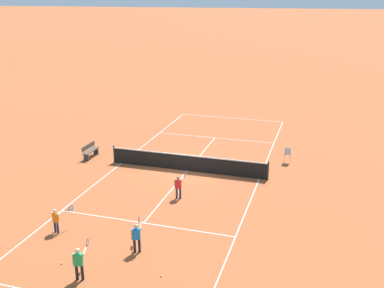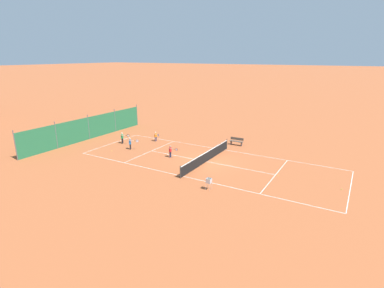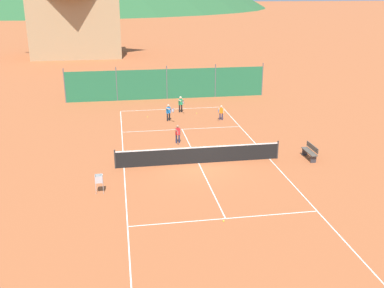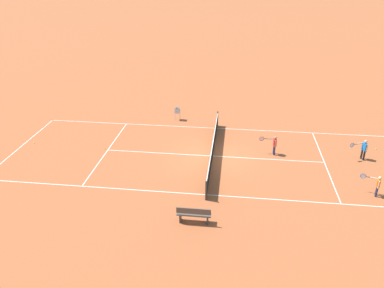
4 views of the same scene
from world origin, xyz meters
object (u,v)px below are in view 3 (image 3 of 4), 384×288
(tennis_ball_far_corner, at_px, (224,221))
(alpine_chalet, at_px, (76,13))
(player_near_baseline, at_px, (181,103))
(player_near_service, at_px, (221,112))
(ball_hopper, at_px, (99,180))
(tennis_net, at_px, (199,155))
(player_far_baseline, at_px, (178,133))
(tennis_ball_alley_right, at_px, (148,117))
(tennis_ball_by_net_right, at_px, (197,113))
(courtside_bench, at_px, (310,151))
(player_far_service, at_px, (169,111))

(tennis_ball_far_corner, relative_size, alpine_chalet, 0.01)
(tennis_ball_far_corner, bearing_deg, player_near_baseline, 87.75)
(player_near_baseline, distance_m, player_near_service, 3.70)
(ball_hopper, bearing_deg, tennis_net, 28.97)
(tennis_ball_far_corner, bearing_deg, player_near_service, 77.50)
(player_far_baseline, distance_m, tennis_ball_alley_right, 6.52)
(player_near_baseline, height_order, player_far_baseline, player_near_baseline)
(player_near_baseline, height_order, alpine_chalet, alpine_chalet)
(player_near_service, xyz_separation_m, tennis_ball_alley_right, (-5.26, 1.68, -0.61))
(tennis_ball_by_net_right, height_order, tennis_ball_far_corner, same)
(ball_hopper, bearing_deg, tennis_ball_far_corner, -35.71)
(courtside_bench, bearing_deg, tennis_ball_far_corner, -135.94)
(player_far_service, relative_size, tennis_ball_far_corner, 18.60)
(tennis_net, distance_m, player_far_baseline, 3.61)
(ball_hopper, bearing_deg, player_far_baseline, 54.47)
(courtside_bench, xyz_separation_m, alpine_chalet, (-15.81, 44.26, 5.37))
(courtside_bench, height_order, alpine_chalet, alpine_chalet)
(tennis_ball_by_net_right, bearing_deg, player_far_service, -145.55)
(player_far_service, distance_m, tennis_ball_alley_right, 2.05)
(tennis_ball_far_corner, distance_m, courtside_bench, 9.04)
(ball_hopper, bearing_deg, player_near_service, 52.75)
(player_far_service, bearing_deg, tennis_net, -85.62)
(tennis_ball_alley_right, xyz_separation_m, courtside_bench, (8.46, -10.24, 0.42))
(player_near_baseline, relative_size, alpine_chalet, 0.10)
(courtside_bench, bearing_deg, player_far_baseline, 150.88)
(tennis_ball_alley_right, bearing_deg, player_far_service, -41.01)
(player_near_baseline, distance_m, tennis_ball_far_corner, 17.49)
(tennis_ball_alley_right, relative_size, courtside_bench, 0.04)
(tennis_ball_alley_right, bearing_deg, ball_hopper, -103.99)
(tennis_ball_alley_right, bearing_deg, tennis_net, -77.88)
(tennis_ball_far_corner, height_order, alpine_chalet, alpine_chalet)
(player_far_baseline, xyz_separation_m, tennis_ball_by_net_right, (2.38, 6.67, -0.66))
(courtside_bench, bearing_deg, player_near_service, 110.51)
(tennis_ball_far_corner, height_order, ball_hopper, ball_hopper)
(tennis_net, height_order, player_far_baseline, player_far_baseline)
(tennis_net, distance_m, tennis_ball_alley_right, 10.10)
(player_far_baseline, bearing_deg, tennis_ball_alley_right, 102.81)
(tennis_net, height_order, tennis_ball_alley_right, tennis_net)
(player_far_service, relative_size, ball_hopper, 1.38)
(tennis_net, height_order, player_near_baseline, player_near_baseline)
(tennis_ball_by_net_right, distance_m, courtside_bench, 11.57)
(tennis_ball_by_net_right, relative_size, ball_hopper, 0.07)
(player_near_baseline, distance_m, tennis_ball_alley_right, 2.91)
(tennis_net, relative_size, tennis_ball_by_net_right, 139.09)
(player_far_service, xyz_separation_m, player_near_service, (3.80, -0.42, -0.07))
(player_far_baseline, distance_m, tennis_ball_far_corner, 10.22)
(player_far_baseline, relative_size, alpine_chalet, 0.09)
(tennis_ball_alley_right, bearing_deg, tennis_ball_by_net_right, 5.20)
(player_far_service, xyz_separation_m, player_far_baseline, (-0.02, -5.05, -0.03))
(player_far_service, distance_m, player_far_baseline, 5.05)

